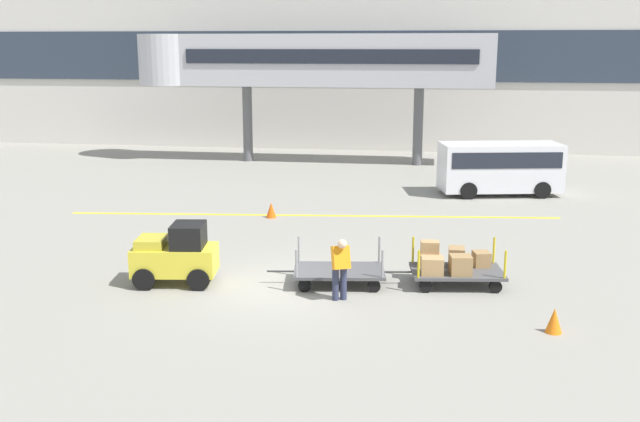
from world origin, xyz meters
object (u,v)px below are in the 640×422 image
at_px(baggage_tug, 176,255).
at_px(baggage_handler, 340,266).
at_px(baggage_cart_middle, 451,264).
at_px(safety_cone_near, 554,320).
at_px(baggage_cart_lead, 339,271).
at_px(safety_cone_far, 271,210).
at_px(shuttle_van, 500,165).

xyz_separation_m(baggage_tug, baggage_handler, (4.31, -0.64, 0.11)).
distance_m(baggage_cart_middle, safety_cone_near, 3.58).
relative_size(baggage_cart_lead, baggage_handler, 1.96).
relative_size(baggage_tug, safety_cone_far, 4.05).
distance_m(baggage_cart_middle, baggage_handler, 3.12).
bearing_deg(safety_cone_far, baggage_cart_middle, -46.77).
height_order(baggage_cart_lead, safety_cone_near, baggage_cart_lead).
relative_size(baggage_cart_lead, safety_cone_near, 5.58).
relative_size(baggage_cart_middle, baggage_handler, 1.96).
relative_size(shuttle_van, safety_cone_far, 9.24).
xyz_separation_m(shuttle_van, safety_cone_near, (-0.07, -14.92, -0.96)).
bearing_deg(baggage_cart_lead, baggage_tug, -172.23).
bearing_deg(safety_cone_near, baggage_tug, 168.07).
bearing_deg(baggage_tug, shuttle_van, 54.92).
xyz_separation_m(baggage_cart_middle, safety_cone_near, (2.11, -2.89, -0.26)).
distance_m(baggage_handler, shuttle_van, 14.49).
bearing_deg(safety_cone_near, baggage_cart_middle, 126.08).
bearing_deg(baggage_cart_middle, safety_cone_near, -53.92).
height_order(baggage_cart_middle, baggage_handler, baggage_handler).
bearing_deg(safety_cone_far, baggage_handler, -66.73).
bearing_deg(baggage_handler, shuttle_van, 70.54).
relative_size(baggage_tug, shuttle_van, 0.44).
bearing_deg(baggage_cart_middle, shuttle_van, 79.73).
relative_size(baggage_tug, safety_cone_near, 4.05).
height_order(baggage_cart_lead, safety_cone_far, baggage_cart_lead).
height_order(baggage_cart_middle, safety_cone_near, baggage_cart_middle).
relative_size(baggage_cart_lead, baggage_cart_middle, 1.00).
height_order(baggage_tug, baggage_handler, baggage_tug).
xyz_separation_m(baggage_tug, baggage_cart_lead, (4.12, 0.56, -0.41)).
xyz_separation_m(baggage_tug, safety_cone_far, (0.80, 7.53, -0.48)).
distance_m(baggage_cart_lead, safety_cone_far, 7.72).
height_order(baggage_tug, baggage_cart_middle, baggage_tug).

